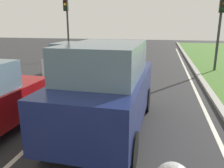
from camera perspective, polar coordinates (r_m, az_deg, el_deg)
name	(u,v)px	position (r m, az deg, el deg)	size (l,w,h in m)	color
ground_plane	(116,81)	(11.18, 1.08, 0.85)	(60.00, 60.00, 0.00)	#2D2D30
lane_line_center	(103,80)	(11.34, -2.39, 1.05)	(0.12, 32.00, 0.01)	silver
lane_line_right_edge	(193,85)	(11.07, 19.66, -0.18)	(0.12, 32.00, 0.01)	silver
curb_right	(205,84)	(11.13, 22.24, -0.04)	(0.24, 48.00, 0.12)	#9E9B93
car_suv_ahead	(106,87)	(5.73, -1.40, -0.85)	(2.04, 4.54, 2.28)	navy
car_hatchback_far	(73,59)	(12.35, -9.88, 6.14)	(1.74, 3.71, 1.78)	silver
traffic_light_near_right	(221,18)	(14.37, 25.71, 14.71)	(0.32, 0.50, 4.50)	#2D2D2D
traffic_light_overhead_left	(67,17)	(18.03, -11.32, 16.27)	(0.32, 0.50, 4.74)	#2D2D2D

